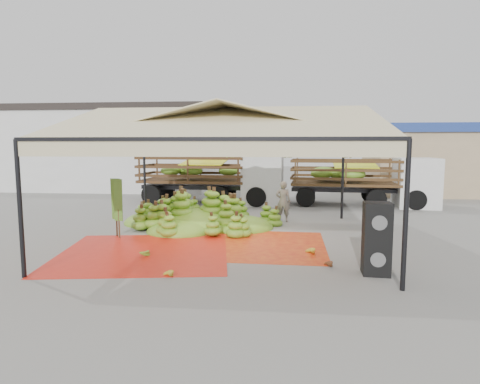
# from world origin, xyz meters

# --- Properties ---
(ground) EXTENTS (90.00, 90.00, 0.00)m
(ground) POSITION_xyz_m (0.00, 0.00, 0.00)
(ground) COLOR slate
(ground) RESTS_ON ground
(canopy_tent) EXTENTS (8.10, 8.10, 4.00)m
(canopy_tent) POSITION_xyz_m (0.00, 0.00, 3.30)
(canopy_tent) COLOR black
(canopy_tent) RESTS_ON ground
(building_white) EXTENTS (14.30, 6.30, 5.40)m
(building_white) POSITION_xyz_m (-10.00, 14.00, 2.71)
(building_white) COLOR silver
(building_white) RESTS_ON ground
(building_tan) EXTENTS (6.30, 5.30, 4.10)m
(building_tan) POSITION_xyz_m (10.00, 13.00, 2.07)
(building_tan) COLOR tan
(building_tan) RESTS_ON ground
(tarp_left) EXTENTS (5.00, 4.82, 0.01)m
(tarp_left) POSITION_xyz_m (-2.08, -1.75, 0.01)
(tarp_left) COLOR red
(tarp_left) RESTS_ON ground
(tarp_right) EXTENTS (3.67, 3.84, 0.01)m
(tarp_right) POSITION_xyz_m (1.07, -0.62, 0.01)
(tarp_right) COLOR #D95A14
(tarp_right) RESTS_ON ground
(banana_heap) EXTENTS (6.87, 6.17, 1.24)m
(banana_heap) POSITION_xyz_m (-1.32, 2.00, 0.62)
(banana_heap) COLOR #5C851B
(banana_heap) RESTS_ON ground
(hand_yellow_a) EXTENTS (0.61, 0.56, 0.23)m
(hand_yellow_a) POSITION_xyz_m (2.31, -1.46, 0.11)
(hand_yellow_a) COLOR gold
(hand_yellow_a) RESTS_ON ground
(hand_yellow_b) EXTENTS (0.58, 0.57, 0.21)m
(hand_yellow_b) POSITION_xyz_m (-0.92, -3.70, 0.10)
(hand_yellow_b) COLOR gold
(hand_yellow_b) RESTS_ON ground
(hand_red_a) EXTENTS (0.48, 0.41, 0.20)m
(hand_red_a) POSITION_xyz_m (2.64, -2.57, 0.10)
(hand_red_a) COLOR #5A2E14
(hand_red_a) RESTS_ON ground
(hand_red_b) EXTENTS (0.51, 0.43, 0.22)m
(hand_red_b) POSITION_xyz_m (3.70, -2.32, 0.11)
(hand_red_b) COLOR #5C2515
(hand_red_b) RESTS_ON ground
(hand_green) EXTENTS (0.54, 0.46, 0.23)m
(hand_green) POSITION_xyz_m (-2.02, -2.06, 0.11)
(hand_green) COLOR #417919
(hand_green) RESTS_ON ground
(hanging_bunches) EXTENTS (3.24, 0.24, 0.20)m
(hanging_bunches) POSITION_xyz_m (1.75, -1.60, 2.62)
(hanging_bunches) COLOR #4F7718
(hanging_bunches) RESTS_ON ground
(speaker_stack) EXTENTS (0.62, 0.55, 1.63)m
(speaker_stack) POSITION_xyz_m (3.70, -3.02, 0.81)
(speaker_stack) COLOR black
(speaker_stack) RESTS_ON ground
(banana_leaves) EXTENTS (0.96, 1.36, 3.70)m
(banana_leaves) POSITION_xyz_m (-3.70, 0.20, 0.00)
(banana_leaves) COLOR #346A1C
(banana_leaves) RESTS_ON ground
(vendor) EXTENTS (0.61, 0.43, 1.55)m
(vendor) POSITION_xyz_m (1.68, 3.12, 0.78)
(vendor) COLOR gray
(vendor) RESTS_ON ground
(truck_left) EXTENTS (7.21, 2.80, 2.43)m
(truck_left) POSITION_xyz_m (-1.58, 7.90, 1.50)
(truck_left) COLOR #4A2B18
(truck_left) RESTS_ON ground
(truck_right) EXTENTS (6.86, 2.83, 2.30)m
(truck_right) POSITION_xyz_m (5.76, 7.71, 1.42)
(truck_right) COLOR #533C1B
(truck_right) RESTS_ON ground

